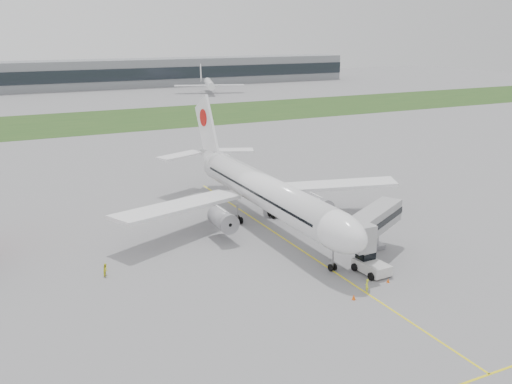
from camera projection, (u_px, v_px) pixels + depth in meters
name	position (u px, v px, depth m)	size (l,w,h in m)	color
ground	(276.00, 234.00, 84.86)	(600.00, 600.00, 0.00)	gray
apron_markings	(293.00, 245.00, 80.55)	(70.00, 70.00, 0.04)	yellow
grass_strip	(105.00, 121.00, 188.36)	(600.00, 50.00, 0.02)	#23481B
terminal_building	(57.00, 75.00, 281.18)	(320.00, 22.30, 14.00)	gray
airliner	(262.00, 189.00, 87.50)	(48.13, 53.95, 17.88)	white
pushback_tug	(370.00, 264.00, 71.23)	(3.45, 4.89, 2.43)	silver
jet_bridge	(371.00, 224.00, 74.14)	(13.47, 10.48, 6.72)	gray
safety_cone_left	(354.00, 297.00, 64.14)	(0.45, 0.45, 0.62)	#F6570C
safety_cone_right	(388.00, 281.00, 68.50)	(0.37, 0.37, 0.51)	#F6570C
ground_crew_near	(367.00, 286.00, 65.89)	(0.59, 0.39, 1.62)	yellow
ground_crew_far	(106.00, 270.00, 70.14)	(0.80, 0.62, 1.64)	yellow
distant_aircraft_right	(209.00, 93.00, 268.73)	(32.63, 28.80, 12.48)	white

